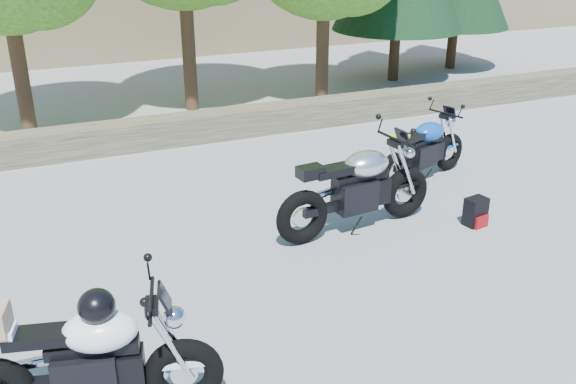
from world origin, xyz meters
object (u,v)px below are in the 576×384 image
object	(u,v)px
blue_bike	(424,150)
backpack	(476,212)
white_bike	(86,358)
silver_bike	(357,189)

from	to	relation	value
blue_bike	backpack	xyz separation A→B (m)	(-0.27, -1.64, -0.30)
white_bike	backpack	xyz separation A→B (m)	(5.19, 1.66, -0.40)
backpack	white_bike	bearing A→B (deg)	-172.07
white_bike	backpack	world-z (taller)	white_bike
white_bike	blue_bike	distance (m)	6.38
blue_bike	backpack	distance (m)	1.69
blue_bike	backpack	size ratio (longest dim) A/B	5.02
silver_bike	white_bike	world-z (taller)	white_bike
white_bike	blue_bike	size ratio (longest dim) A/B	1.10
silver_bike	backpack	distance (m)	1.65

